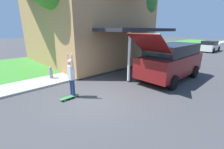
{
  "coord_description": "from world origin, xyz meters",
  "views": [
    {
      "loc": [
        4.9,
        -3.53,
        2.88
      ],
      "look_at": [
        0.09,
        1.02,
        0.9
      ],
      "focal_mm": 24.0,
      "sensor_mm": 36.0,
      "label": 1
    }
  ],
  "objects_px": {
    "lawn_tree_far": "(136,5)",
    "suv_parked": "(171,60)",
    "skateboard": "(70,97)",
    "car_down_street": "(209,46)",
    "fire_hydrant": "(51,72)",
    "skateboarder": "(71,75)"
  },
  "relations": [
    {
      "from": "lawn_tree_far",
      "to": "suv_parked",
      "type": "distance_m",
      "value": 7.14
    },
    {
      "from": "lawn_tree_far",
      "to": "skateboard",
      "type": "relative_size",
      "value": 8.16
    },
    {
      "from": "suv_parked",
      "to": "skateboard",
      "type": "height_order",
      "value": "suv_parked"
    },
    {
      "from": "car_down_street",
      "to": "fire_hydrant",
      "type": "distance_m",
      "value": 21.26
    },
    {
      "from": "lawn_tree_far",
      "to": "skateboard",
      "type": "xyz_separation_m",
      "value": [
        3.53,
        -8.8,
        -4.92
      ]
    },
    {
      "from": "skateboard",
      "to": "fire_hydrant",
      "type": "bearing_deg",
      "value": 170.95
    },
    {
      "from": "skateboarder",
      "to": "skateboard",
      "type": "relative_size",
      "value": 2.34
    },
    {
      "from": "suv_parked",
      "to": "skateboarder",
      "type": "xyz_separation_m",
      "value": [
        -1.74,
        -5.56,
        -0.14
      ]
    },
    {
      "from": "lawn_tree_far",
      "to": "fire_hydrant",
      "type": "relative_size",
      "value": 9.56
    },
    {
      "from": "suv_parked",
      "to": "skateboard",
      "type": "distance_m",
      "value": 6.1
    },
    {
      "from": "lawn_tree_far",
      "to": "skateboard",
      "type": "bearing_deg",
      "value": -68.14
    },
    {
      "from": "skateboard",
      "to": "fire_hydrant",
      "type": "relative_size",
      "value": 1.17
    },
    {
      "from": "skateboard",
      "to": "fire_hydrant",
      "type": "distance_m",
      "value": 3.21
    },
    {
      "from": "lawn_tree_far",
      "to": "skateboard",
      "type": "distance_m",
      "value": 10.69
    },
    {
      "from": "suv_parked",
      "to": "skateboard",
      "type": "relative_size",
      "value": 6.5
    },
    {
      "from": "suv_parked",
      "to": "skateboarder",
      "type": "relative_size",
      "value": 2.77
    },
    {
      "from": "car_down_street",
      "to": "lawn_tree_far",
      "type": "bearing_deg",
      "value": -103.77
    },
    {
      "from": "lawn_tree_far",
      "to": "skateboarder",
      "type": "height_order",
      "value": "lawn_tree_far"
    },
    {
      "from": "lawn_tree_far",
      "to": "car_down_street",
      "type": "xyz_separation_m",
      "value": [
        3.13,
        12.78,
        -4.33
      ]
    },
    {
      "from": "car_down_street",
      "to": "skateboarder",
      "type": "relative_size",
      "value": 2.21
    },
    {
      "from": "lawn_tree_far",
      "to": "car_down_street",
      "type": "distance_m",
      "value": 13.85
    },
    {
      "from": "suv_parked",
      "to": "fire_hydrant",
      "type": "xyz_separation_m",
      "value": [
        -4.81,
        -5.27,
        -0.71
      ]
    }
  ]
}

